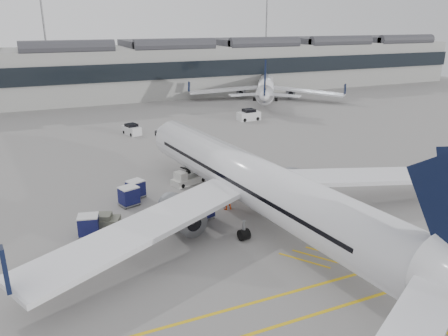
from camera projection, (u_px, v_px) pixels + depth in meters
name	position (u px, v px, depth m)	size (l,w,h in m)	color
ground	(183.00, 237.00, 35.35)	(220.00, 220.00, 0.00)	gray
terminal	(77.00, 71.00, 95.73)	(200.00, 20.45, 12.40)	#9E9E99
light_masts	(59.00, 30.00, 104.61)	(113.00, 0.60, 25.45)	slate
apron_markings	(240.00, 181.00, 47.84)	(0.25, 60.00, 0.01)	gold
airliner_main	(259.00, 185.00, 36.92)	(40.66, 44.66, 11.89)	white
airliner_far	(266.00, 86.00, 96.19)	(30.34, 33.46, 9.93)	white
belt_loader	(188.00, 178.00, 46.96)	(4.79, 2.85, 1.90)	silver
baggage_cart_a	(136.00, 188.00, 43.08)	(2.09, 1.93, 1.77)	gray
baggage_cart_b	(203.00, 208.00, 38.37)	(2.18, 1.98, 1.89)	gray
baggage_cart_c	(129.00, 196.00, 41.22)	(2.14, 1.94, 1.86)	gray
baggage_cart_d	(89.00, 225.00, 35.33)	(1.99, 1.77, 1.81)	gray
ramp_agent_a	(235.00, 191.00, 42.70)	(0.62, 0.40, 1.69)	#FF440D
ramp_agent_b	(227.00, 199.00, 40.36)	(0.97, 0.75, 1.99)	#E9490C
pushback_tug	(104.00, 223.00, 36.48)	(2.93, 2.38, 1.42)	#58594C
safety_cone_nose	(202.00, 147.00, 59.71)	(0.35, 0.35, 0.49)	#F24C0A
safety_cone_engine	(272.00, 176.00, 48.66)	(0.38, 0.38, 0.53)	#F24C0A
service_van_mid	(132.00, 130.00, 67.13)	(2.57, 3.61, 1.68)	silver
service_van_right	(249.00, 115.00, 76.68)	(3.94, 2.07, 1.99)	silver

